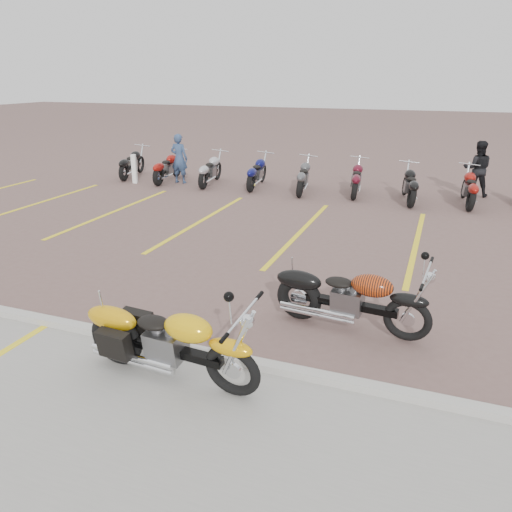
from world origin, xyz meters
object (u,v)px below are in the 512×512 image
at_px(person_b, 477,169).
at_px(bollard, 134,169).
at_px(yellow_cruiser, 169,342).
at_px(person_a, 179,159).
at_px(flame_cruiser, 348,299).

distance_m(person_b, bollard, 11.29).
bearing_deg(yellow_cruiser, person_a, 122.65).
distance_m(person_a, person_b, 9.74).
distance_m(flame_cruiser, person_a, 11.47).
relative_size(person_a, person_b, 0.99).
xyz_separation_m(yellow_cruiser, person_a, (-5.73, 10.69, 0.35)).
bearing_deg(flame_cruiser, yellow_cruiser, -126.06).
height_order(person_b, bollard, person_b).
distance_m(yellow_cruiser, person_b, 12.77).
height_order(yellow_cruiser, person_a, person_a).
distance_m(yellow_cruiser, person_a, 12.13).
bearing_deg(person_b, person_a, 5.28).
height_order(yellow_cruiser, flame_cruiser, yellow_cruiser).
distance_m(flame_cruiser, bollard, 12.06).
bearing_deg(person_a, yellow_cruiser, 118.14).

